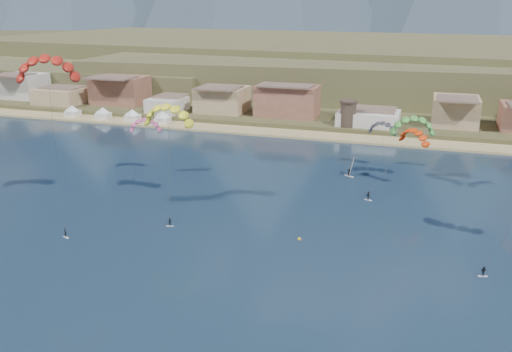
{
  "coord_description": "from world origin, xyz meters",
  "views": [
    {
      "loc": [
        28.96,
        -57.72,
        40.91
      ],
      "look_at": [
        0.0,
        32.0,
        10.0
      ],
      "focal_mm": 37.39,
      "sensor_mm": 36.0,
      "label": 1
    }
  ],
  "objects_px": {
    "kitesurfer_green": "(413,123)",
    "windsurfer": "(350,171)",
    "watchtower": "(348,113)",
    "buoy": "(299,239)",
    "kitesurfer_yellow": "(168,112)",
    "kitesurfer_red": "(46,64)"
  },
  "relations": [
    {
      "from": "kitesurfer_yellow",
      "to": "buoy",
      "type": "relative_size",
      "value": 35.69
    },
    {
      "from": "kitesurfer_red",
      "to": "windsurfer",
      "type": "bearing_deg",
      "value": 40.09
    },
    {
      "from": "kitesurfer_green",
      "to": "kitesurfer_red",
      "type": "bearing_deg",
      "value": -146.41
    },
    {
      "from": "kitesurfer_green",
      "to": "buoy",
      "type": "xyz_separation_m",
      "value": [
        -17.0,
        -39.62,
        -14.2
      ]
    },
    {
      "from": "windsurfer",
      "to": "buoy",
      "type": "bearing_deg",
      "value": -94.72
    },
    {
      "from": "kitesurfer_red",
      "to": "kitesurfer_yellow",
      "type": "xyz_separation_m",
      "value": [
        17.84,
        12.36,
        -10.14
      ]
    },
    {
      "from": "kitesurfer_green",
      "to": "windsurfer",
      "type": "distance_m",
      "value": 18.81
    },
    {
      "from": "watchtower",
      "to": "kitesurfer_green",
      "type": "distance_m",
      "value": 51.45
    },
    {
      "from": "watchtower",
      "to": "kitesurfer_green",
      "type": "bearing_deg",
      "value": -65.07
    },
    {
      "from": "watchtower",
      "to": "buoy",
      "type": "xyz_separation_m",
      "value": [
        4.43,
        -85.72,
        -6.26
      ]
    },
    {
      "from": "watchtower",
      "to": "buoy",
      "type": "height_order",
      "value": "watchtower"
    },
    {
      "from": "kitesurfer_yellow",
      "to": "windsurfer",
      "type": "bearing_deg",
      "value": 42.67
    },
    {
      "from": "buoy",
      "to": "watchtower",
      "type": "bearing_deg",
      "value": 92.96
    },
    {
      "from": "kitesurfer_yellow",
      "to": "windsurfer",
      "type": "height_order",
      "value": "kitesurfer_yellow"
    },
    {
      "from": "kitesurfer_green",
      "to": "buoy",
      "type": "relative_size",
      "value": 31.4
    },
    {
      "from": "kitesurfer_yellow",
      "to": "kitesurfer_green",
      "type": "distance_m",
      "value": 56.2
    },
    {
      "from": "watchtower",
      "to": "windsurfer",
      "type": "xyz_separation_m",
      "value": [
        7.69,
        -46.19,
        -4.9
      ]
    },
    {
      "from": "windsurfer",
      "to": "watchtower",
      "type": "bearing_deg",
      "value": 99.46
    },
    {
      "from": "watchtower",
      "to": "kitesurfer_yellow",
      "type": "distance_m",
      "value": 81.9
    },
    {
      "from": "kitesurfer_red",
      "to": "kitesurfer_yellow",
      "type": "bearing_deg",
      "value": 34.71
    },
    {
      "from": "watchtower",
      "to": "kitesurfer_yellow",
      "type": "relative_size",
      "value": 0.37
    },
    {
      "from": "watchtower",
      "to": "kitesurfer_green",
      "type": "relative_size",
      "value": 0.42
    }
  ]
}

